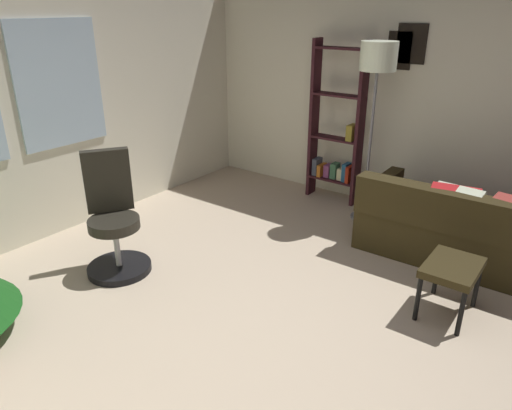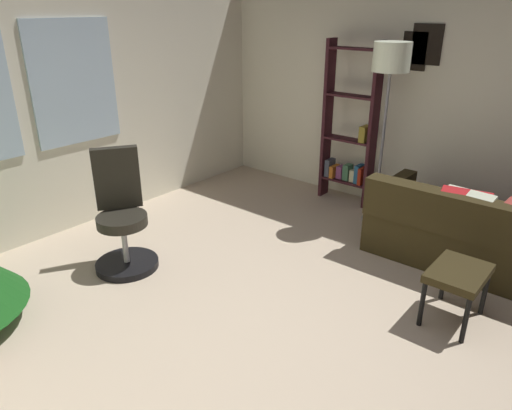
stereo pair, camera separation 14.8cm
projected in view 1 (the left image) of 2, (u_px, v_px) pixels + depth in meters
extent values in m
cube|color=#C2AE93|center=(297.00, 335.00, 3.49)|extent=(5.31, 5.75, 0.10)
cube|color=silver|center=(46.00, 100.00, 4.55)|extent=(5.31, 0.10, 2.72)
cube|color=silver|center=(59.00, 84.00, 4.56)|extent=(0.90, 0.03, 1.20)
cube|color=silver|center=(439.00, 92.00, 4.93)|extent=(0.10, 5.75, 2.72)
cube|color=black|center=(411.00, 44.00, 4.89)|extent=(0.02, 0.31, 0.40)
cube|color=black|center=(399.00, 50.00, 4.99)|extent=(0.02, 0.26, 0.39)
cube|color=#2F2612|center=(476.00, 240.00, 4.35)|extent=(0.94, 2.08, 0.40)
cube|color=#2F2612|center=(474.00, 217.00, 3.92)|extent=(0.23, 2.07, 0.35)
cube|color=#2F2612|center=(381.00, 188.00, 4.75)|extent=(0.91, 0.15, 0.20)
cube|color=red|center=(453.00, 207.00, 4.12)|extent=(0.28, 0.43, 0.42)
cube|color=beige|center=(458.00, 208.00, 4.10)|extent=(0.24, 0.42, 0.42)
cube|color=#2F2612|center=(453.00, 268.00, 3.50)|extent=(0.51, 0.37, 0.06)
cylinder|color=black|center=(461.00, 314.00, 3.34)|extent=(0.04, 0.04, 0.37)
cylinder|color=black|center=(477.00, 286.00, 3.66)|extent=(0.04, 0.04, 0.37)
cylinder|color=black|center=(418.00, 299.00, 3.51)|extent=(0.04, 0.04, 0.37)
cylinder|color=black|center=(437.00, 274.00, 3.84)|extent=(0.04, 0.04, 0.37)
cylinder|color=black|center=(120.00, 268.00, 4.22)|extent=(0.56, 0.56, 0.06)
cylinder|color=#B2B2B7|center=(117.00, 245.00, 4.13)|extent=(0.05, 0.05, 0.41)
cylinder|color=black|center=(114.00, 224.00, 4.05)|extent=(0.44, 0.44, 0.09)
cube|color=black|center=(108.00, 181.00, 4.09)|extent=(0.38, 0.29, 0.56)
cube|color=#37161C|center=(360.00, 127.00, 5.31)|extent=(0.18, 0.04, 1.87)
cube|color=#37161C|center=(314.00, 120.00, 5.64)|extent=(0.18, 0.04, 1.87)
cube|color=#37161C|center=(333.00, 179.00, 5.74)|extent=(0.18, 0.56, 0.02)
cube|color=#37161C|center=(335.00, 139.00, 5.54)|extent=(0.18, 0.56, 0.02)
cube|color=#37161C|center=(338.00, 95.00, 5.34)|extent=(0.18, 0.56, 0.02)
cube|color=#37161C|center=(341.00, 48.00, 5.15)|extent=(0.18, 0.56, 0.02)
cube|color=#A82713|center=(350.00, 174.00, 5.58)|extent=(0.17, 0.04, 0.20)
cube|color=#20527D|center=(346.00, 172.00, 5.61)|extent=(0.15, 0.05, 0.22)
cube|color=beige|center=(341.00, 174.00, 5.67)|extent=(0.13, 0.06, 0.14)
cube|color=#3A6849|center=(335.00, 171.00, 5.71)|extent=(0.13, 0.07, 0.19)
cube|color=#813D70|center=(328.00, 171.00, 5.77)|extent=(0.13, 0.07, 0.15)
cube|color=#C26921|center=(322.00, 170.00, 5.80)|extent=(0.17, 0.05, 0.15)
cube|color=#434857|center=(317.00, 166.00, 5.83)|extent=(0.15, 0.06, 0.21)
cube|color=olive|center=(352.00, 133.00, 5.39)|extent=(0.17, 0.08, 0.18)
cylinder|color=slate|center=(363.00, 217.00, 5.28)|extent=(0.28, 0.28, 0.03)
cylinder|color=slate|center=(370.00, 148.00, 4.96)|extent=(0.03, 0.03, 1.58)
cylinder|color=#E4EECE|center=(379.00, 56.00, 4.60)|extent=(0.36, 0.36, 0.28)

